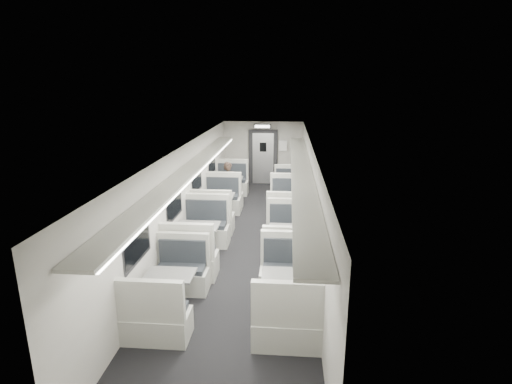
% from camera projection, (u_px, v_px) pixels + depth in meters
% --- Properties ---
extents(room, '(3.24, 12.24, 2.64)m').
position_uv_depth(room, '(247.00, 196.00, 9.53)').
color(room, black).
rests_on(room, ground).
extents(booth_left_a, '(1.12, 2.28, 1.22)m').
position_uv_depth(booth_left_a, '(228.00, 189.00, 13.22)').
color(booth_left_a, '#B2B2A7').
rests_on(booth_left_a, room).
extents(booth_left_b, '(1.11, 2.26, 1.21)m').
position_uv_depth(booth_left_b, '(218.00, 208.00, 11.26)').
color(booth_left_b, '#B2B2A7').
rests_on(booth_left_b, room).
extents(booth_left_c, '(1.12, 2.28, 1.22)m').
position_uv_depth(booth_left_c, '(198.00, 242.00, 8.87)').
color(booth_left_c, '#B2B2A7').
rests_on(booth_left_c, room).
extents(booth_left_d, '(1.00, 2.04, 1.09)m').
position_uv_depth(booth_left_d, '(171.00, 292.00, 6.82)').
color(booth_left_d, '#B2B2A7').
rests_on(booth_left_d, room).
extents(booth_right_a, '(1.01, 2.04, 1.09)m').
position_uv_depth(booth_right_a, '(289.00, 192.00, 12.98)').
color(booth_right_a, '#B2B2A7').
rests_on(booth_right_a, room).
extents(booth_right_b, '(1.12, 2.27, 1.21)m').
position_uv_depth(booth_right_b, '(289.00, 210.00, 11.07)').
color(booth_right_b, '#B2B2A7').
rests_on(booth_right_b, room).
extents(booth_right_c, '(1.03, 2.10, 1.12)m').
position_uv_depth(booth_right_c, '(288.00, 243.00, 8.89)').
color(booth_right_c, '#B2B2A7').
rests_on(booth_right_c, room).
extents(booth_right_d, '(1.05, 2.14, 1.14)m').
position_uv_depth(booth_right_d, '(288.00, 294.00, 6.71)').
color(booth_right_d, '#B2B2A7').
rests_on(booth_right_d, room).
extents(passenger, '(0.60, 0.45, 1.47)m').
position_uv_depth(passenger, '(229.00, 186.00, 12.36)').
color(passenger, black).
rests_on(passenger, room).
extents(window_a, '(0.02, 1.18, 0.84)m').
position_uv_depth(window_a, '(212.00, 162.00, 12.88)').
color(window_a, black).
rests_on(window_a, room).
extents(window_b, '(0.02, 1.18, 0.84)m').
position_uv_depth(window_b, '(197.00, 177.00, 10.76)').
color(window_b, black).
rests_on(window_b, room).
extents(window_c, '(0.02, 1.18, 0.84)m').
position_uv_depth(window_c, '(174.00, 201.00, 8.65)').
color(window_c, black).
rests_on(window_c, room).
extents(window_d, '(0.02, 1.18, 0.84)m').
position_uv_depth(window_d, '(137.00, 239.00, 6.54)').
color(window_d, black).
rests_on(window_d, room).
extents(luggage_rack_left, '(0.46, 10.40, 0.09)m').
position_uv_depth(luggage_rack_left, '(192.00, 169.00, 9.15)').
color(luggage_rack_left, '#B2B2A7').
rests_on(luggage_rack_left, room).
extents(luggage_rack_right, '(0.46, 10.40, 0.09)m').
position_uv_depth(luggage_rack_right, '(301.00, 170.00, 8.96)').
color(luggage_rack_right, '#B2B2A7').
rests_on(luggage_rack_right, room).
extents(vestibule_door, '(1.10, 0.13, 2.10)m').
position_uv_depth(vestibule_door, '(263.00, 157.00, 15.28)').
color(vestibule_door, black).
rests_on(vestibule_door, room).
extents(exit_sign, '(0.62, 0.12, 0.16)m').
position_uv_depth(exit_sign, '(262.00, 126.00, 14.48)').
color(exit_sign, black).
rests_on(exit_sign, room).
extents(wall_notice, '(0.32, 0.02, 0.40)m').
position_uv_depth(wall_notice, '(283.00, 146.00, 15.08)').
color(wall_notice, white).
rests_on(wall_notice, room).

